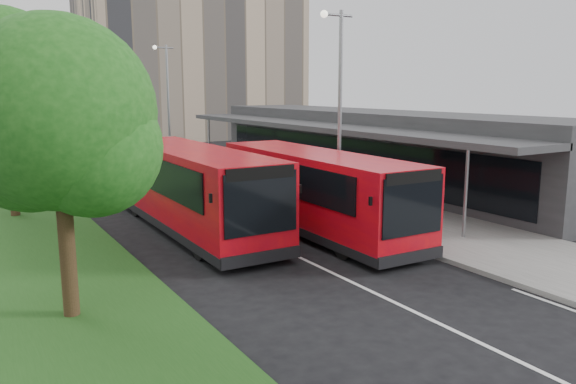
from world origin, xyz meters
The scene contains 16 objects.
ground centered at (0.00, 0.00, 0.00)m, with size 120.00×120.00×0.00m, color black.
pavement centered at (6.00, 20.00, 0.07)m, with size 5.00×80.00×0.15m, color slate.
lane_centre_line centered at (0.00, 15.00, 0.01)m, with size 0.12×70.00×0.01m, color silver.
kerb_dashes centered at (3.30, 19.00, 0.01)m, with size 0.12×56.00×0.01m.
office_block centered at (14.00, 42.00, 9.00)m, with size 22.00×12.00×18.00m, color tan.
station_building centered at (10.86, 8.00, 2.04)m, with size 7.70×26.00×4.00m.
tree_near centered at (-7.01, -2.95, 4.39)m, with size 4.28×4.28×6.80m.
tree_mid centered at (-7.01, 9.05, 5.41)m, with size 5.21×5.21×8.38m.
lamp_post_near centered at (4.12, 2.00, 4.72)m, with size 1.44×0.28×8.00m.
lamp_post_far centered at (4.12, 22.00, 4.72)m, with size 1.44×0.28×8.00m.
bus_main centered at (2.20, 0.72, 1.51)m, with size 2.86×10.43×2.94m.
bus_second centered at (-1.60, 3.13, 1.58)m, with size 2.95×10.91×3.08m.
litter_bin centered at (5.31, 8.63, 0.55)m, with size 0.45×0.45×0.81m, color #3E2419.
bollard centered at (5.29, 17.09, 0.67)m, with size 0.17×0.17×1.04m, color yellow.
car_near centered at (2.08, 38.50, 0.65)m, with size 1.54×3.83×1.30m, color #540C10.
car_far centered at (-1.03, 44.50, 0.61)m, with size 1.29×3.69×1.22m, color navy.
Camera 1 is at (-9.04, -15.97, 5.20)m, focal length 35.00 mm.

